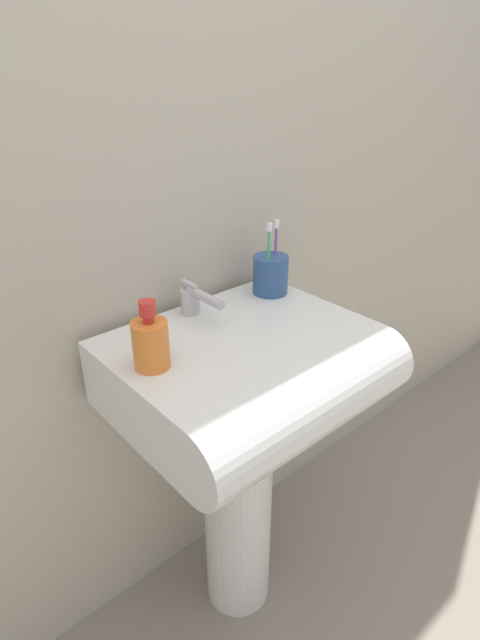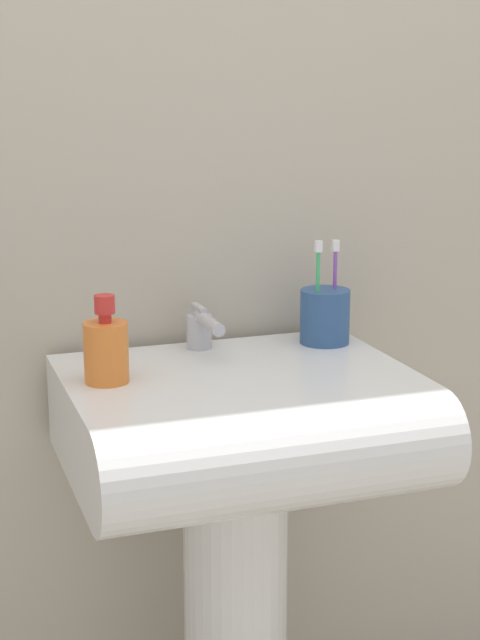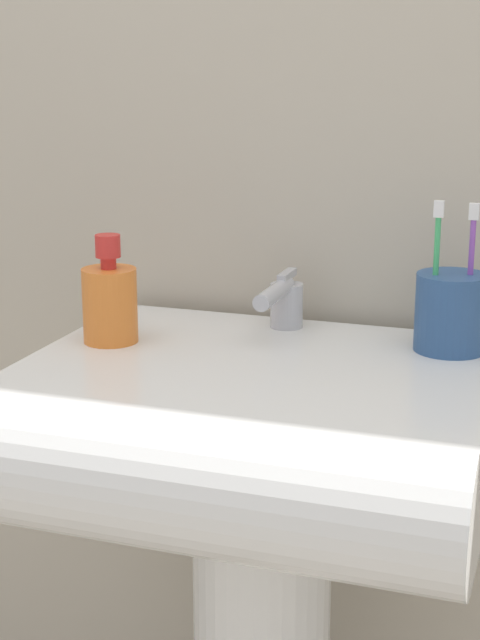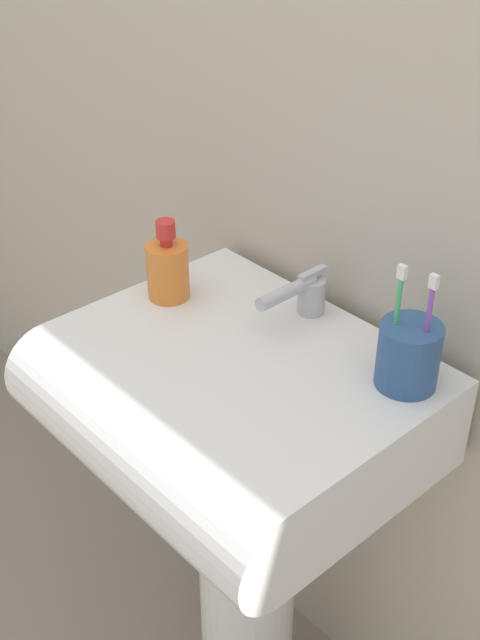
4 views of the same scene
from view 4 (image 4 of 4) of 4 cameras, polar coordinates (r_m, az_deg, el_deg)
name	(u,v)px [view 4 (image 4 of 4)]	position (r m, az deg, el deg)	size (l,w,h in m)	color
wall_back	(372,95)	(1.22, 9.35, 15.52)	(5.00, 0.05, 2.40)	#B7AD99
sink_pedestal	(247,574)	(1.56, 0.52, -17.64)	(0.18, 0.18, 0.70)	white
sink_basin	(222,407)	(1.23, -1.29, -6.20)	(0.56, 0.47, 0.16)	white
faucet	(304,294)	(1.28, 4.57, 1.85)	(0.04, 0.14, 0.08)	#B7B7BC
toothbrush_cup	(408,355)	(1.14, 11.89, -2.42)	(0.09, 0.09, 0.19)	#2D5184
soap_bottle	(168,269)	(1.33, -5.16, 3.67)	(0.07, 0.07, 0.14)	orange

